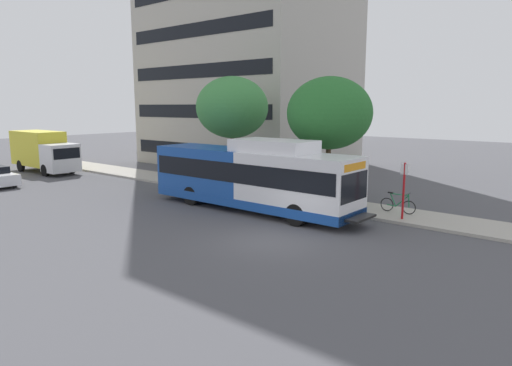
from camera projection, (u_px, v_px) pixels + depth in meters
ground_plane at (147, 211)px, 22.99m from camera, size 120.00×120.00×0.00m
sidewalk_curb at (264, 194)px, 27.05m from camera, size 3.00×56.00×0.14m
transit_bus at (252, 177)px, 22.91m from camera, size 2.58×12.25×3.65m
bus_stop_sign_pole at (404, 187)px, 20.53m from camera, size 0.10×0.36×2.60m
bicycle_parked at (398, 204)px, 21.95m from camera, size 0.52×1.76×1.02m
street_tree_near_stop at (329, 113)px, 24.38m from camera, size 4.58×4.58×6.67m
street_tree_mid_block at (232, 108)px, 29.32m from camera, size 4.66×4.66×7.00m
box_truck_background at (43, 151)px, 36.07m from camera, size 2.32×7.01×3.25m
lattice_comm_tower at (138, 71)px, 53.63m from camera, size 1.10×1.10×28.07m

